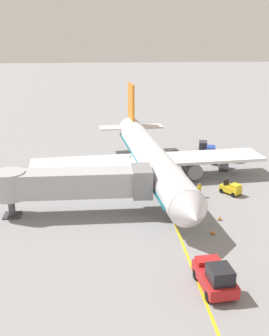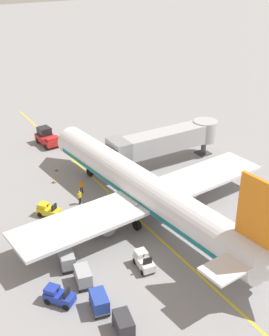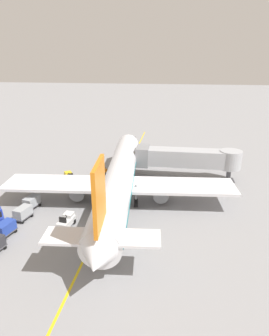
{
  "view_description": "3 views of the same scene",
  "coord_description": "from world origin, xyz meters",
  "px_view_note": "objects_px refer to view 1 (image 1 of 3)",
  "views": [
    {
      "loc": [
        7.17,
        49.72,
        18.58
      ],
      "look_at": [
        3.26,
        2.84,
        2.76
      ],
      "focal_mm": 44.22,
      "sensor_mm": 36.0,
      "label": 1
    },
    {
      "loc": [
        -20.86,
        -34.16,
        26.32
      ],
      "look_at": [
        1.96,
        3.78,
        3.92
      ],
      "focal_mm": 47.09,
      "sensor_mm": 36.0,
      "label": 2
    },
    {
      "loc": [
        8.1,
        -34.79,
        17.98
      ],
      "look_at": [
        2.2,
        5.95,
        2.59
      ],
      "focal_mm": 31.13,
      "sensor_mm": 36.0,
      "label": 3
    }
  ],
  "objects_px": {
    "baggage_cart_tail_end": "(203,145)",
    "ground_crew_wing_walker": "(199,189)",
    "baggage_cart_second_in_train": "(216,157)",
    "parked_airliner": "(150,157)",
    "baggage_tug_spare": "(176,158)",
    "safety_cone_nose_left": "(220,217)",
    "pushback_tractor": "(215,277)",
    "baggage_cart_front": "(223,163)",
    "jet_bridge": "(74,183)",
    "baggage_tug_trailing": "(231,189)",
    "baggage_tug_lead": "(232,156)",
    "safety_cone_nose_right": "(213,231)",
    "baggage_cart_third_in_train": "(211,150)",
    "ground_crew_loader": "(193,197)"
  },
  "relations": [
    {
      "from": "baggage_cart_tail_end",
      "to": "ground_crew_wing_walker",
      "type": "xyz_separation_m",
      "value": [
        5.02,
        18.79,
        0.0
      ]
    },
    {
      "from": "baggage_cart_second_in_train",
      "to": "parked_airliner",
      "type": "bearing_deg",
      "value": 32.41
    },
    {
      "from": "baggage_tug_spare",
      "to": "safety_cone_nose_left",
      "type": "bearing_deg",
      "value": 93.04
    },
    {
      "from": "pushback_tractor",
      "to": "baggage_cart_front",
      "type": "distance_m",
      "value": 28.79
    },
    {
      "from": "jet_bridge",
      "to": "baggage_cart_front",
      "type": "distance_m",
      "value": 23.85
    },
    {
      "from": "jet_bridge",
      "to": "baggage_tug_trailing",
      "type": "relative_size",
      "value": 5.94
    },
    {
      "from": "baggage_tug_spare",
      "to": "safety_cone_nose_left",
      "type": "height_order",
      "value": "baggage_tug_spare"
    },
    {
      "from": "ground_crew_wing_walker",
      "to": "baggage_tug_lead",
      "type": "bearing_deg",
      "value": -121.03
    },
    {
      "from": "jet_bridge",
      "to": "baggage_tug_spare",
      "type": "relative_size",
      "value": 6.19
    },
    {
      "from": "parked_airliner",
      "to": "baggage_cart_tail_end",
      "type": "distance_m",
      "value": 16.64
    },
    {
      "from": "baggage_cart_front",
      "to": "baggage_cart_tail_end",
      "type": "height_order",
      "value": "same"
    },
    {
      "from": "baggage_tug_trailing",
      "to": "ground_crew_wing_walker",
      "type": "height_order",
      "value": "ground_crew_wing_walker"
    },
    {
      "from": "parked_airliner",
      "to": "pushback_tractor",
      "type": "relative_size",
      "value": 8.15
    },
    {
      "from": "baggage_tug_spare",
      "to": "baggage_cart_front",
      "type": "distance_m",
      "value": 6.98
    },
    {
      "from": "parked_airliner",
      "to": "ground_crew_wing_walker",
      "type": "relative_size",
      "value": 22.1
    },
    {
      "from": "jet_bridge",
      "to": "safety_cone_nose_right",
      "type": "distance_m",
      "value": 14.87
    },
    {
      "from": "pushback_tractor",
      "to": "baggage_cart_front",
      "type": "relative_size",
      "value": 1.54
    },
    {
      "from": "baggage_cart_tail_end",
      "to": "parked_airliner",
      "type": "bearing_deg",
      "value": 52.33
    },
    {
      "from": "baggage_cart_third_in_train",
      "to": "baggage_tug_lead",
      "type": "bearing_deg",
      "value": 134.67
    },
    {
      "from": "baggage_tug_lead",
      "to": "baggage_tug_spare",
      "type": "bearing_deg",
      "value": 1.18
    },
    {
      "from": "baggage_tug_spare",
      "to": "safety_cone_nose_right",
      "type": "bearing_deg",
      "value": 88.74
    },
    {
      "from": "baggage_tug_lead",
      "to": "ground_crew_wing_walker",
      "type": "relative_size",
      "value": 1.61
    },
    {
      "from": "ground_crew_wing_walker",
      "to": "baggage_tug_trailing",
      "type": "bearing_deg",
      "value": -172.41
    },
    {
      "from": "parked_airliner",
      "to": "baggage_cart_tail_end",
      "type": "xyz_separation_m",
      "value": [
        -10.08,
        -13.05,
        -2.24
      ]
    },
    {
      "from": "parked_airliner",
      "to": "ground_crew_loader",
      "type": "height_order",
      "value": "parked_airliner"
    },
    {
      "from": "pushback_tractor",
      "to": "baggage_cart_tail_end",
      "type": "distance_m",
      "value": 37.57
    },
    {
      "from": "jet_bridge",
      "to": "ground_crew_loader",
      "type": "xyz_separation_m",
      "value": [
        -12.97,
        -1.34,
        -2.51
      ]
    },
    {
      "from": "jet_bridge",
      "to": "baggage_tug_lead",
      "type": "relative_size",
      "value": 6.0
    },
    {
      "from": "baggage_cart_tail_end",
      "to": "ground_crew_wing_walker",
      "type": "height_order",
      "value": "ground_crew_wing_walker"
    },
    {
      "from": "baggage_cart_third_in_train",
      "to": "ground_crew_loader",
      "type": "height_order",
      "value": "ground_crew_loader"
    },
    {
      "from": "baggage_tug_trailing",
      "to": "safety_cone_nose_right",
      "type": "relative_size",
      "value": 4.64
    },
    {
      "from": "safety_cone_nose_right",
      "to": "pushback_tractor",
      "type": "bearing_deg",
      "value": 75.91
    },
    {
      "from": "pushback_tractor",
      "to": "baggage_tug_trailing",
      "type": "xyz_separation_m",
      "value": [
        -6.96,
        -18.45,
        -0.39
      ]
    },
    {
      "from": "baggage_tug_lead",
      "to": "ground_crew_loader",
      "type": "bearing_deg",
      "value": 59.19
    },
    {
      "from": "baggage_cart_second_in_train",
      "to": "baggage_tug_spare",
      "type": "bearing_deg",
      "value": -7.91
    },
    {
      "from": "baggage_cart_second_in_train",
      "to": "ground_crew_wing_walker",
      "type": "distance_m",
      "value": 13.45
    },
    {
      "from": "parked_airliner",
      "to": "baggage_tug_trailing",
      "type": "relative_size",
      "value": 13.63
    },
    {
      "from": "baggage_cart_third_in_train",
      "to": "baggage_cart_tail_end",
      "type": "height_order",
      "value": "same"
    },
    {
      "from": "ground_crew_wing_walker",
      "to": "baggage_cart_front",
      "type": "bearing_deg",
      "value": -120.59
    },
    {
      "from": "parked_airliner",
      "to": "baggage_cart_front",
      "type": "bearing_deg",
      "value": -160.43
    },
    {
      "from": "baggage_tug_spare",
      "to": "safety_cone_nose_left",
      "type": "distance_m",
      "value": 19.41
    },
    {
      "from": "baggage_cart_second_in_train",
      "to": "baggage_cart_tail_end",
      "type": "xyz_separation_m",
      "value": [
        0.33,
        -6.44,
        0.0
      ]
    },
    {
      "from": "parked_airliner",
      "to": "baggage_tug_lead",
      "type": "xyz_separation_m",
      "value": [
        -13.07,
        -7.57,
        -2.47
      ]
    },
    {
      "from": "pushback_tractor",
      "to": "parked_airliner",
      "type": "bearing_deg",
      "value": -85.03
    },
    {
      "from": "baggage_cart_second_in_train",
      "to": "safety_cone_nose_right",
      "type": "xyz_separation_m",
      "value": [
        6.17,
        21.57,
        -0.66
      ]
    },
    {
      "from": "pushback_tractor",
      "to": "ground_crew_wing_walker",
      "type": "xyz_separation_m",
      "value": [
        -3.01,
        -17.92,
        -0.15
      ]
    },
    {
      "from": "baggage_tug_lead",
      "to": "baggage_cart_front",
      "type": "distance_m",
      "value": 4.45
    },
    {
      "from": "baggage_tug_spare",
      "to": "baggage_cart_front",
      "type": "xyz_separation_m",
      "value": [
        -5.97,
        3.59,
        0.24
      ]
    },
    {
      "from": "baggage_tug_lead",
      "to": "ground_crew_loader",
      "type": "height_order",
      "value": "ground_crew_loader"
    },
    {
      "from": "baggage_cart_front",
      "to": "baggage_cart_tail_end",
      "type": "xyz_separation_m",
      "value": [
        0.62,
        -9.25,
        0.0
      ]
    }
  ]
}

